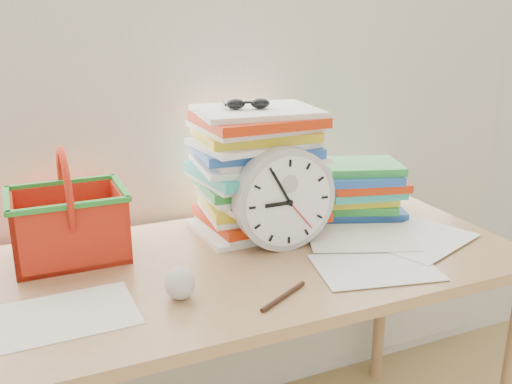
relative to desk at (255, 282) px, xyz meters
name	(u,v)px	position (x,y,z in m)	size (l,w,h in m)	color
curtain	(202,35)	(0.00, 0.38, 0.62)	(2.40, 0.01, 2.50)	beige
desk	(255,282)	(0.00, 0.00, 0.00)	(1.40, 0.70, 0.75)	#9B7248
paper_stack	(258,171)	(0.09, 0.18, 0.25)	(0.36, 0.29, 0.36)	white
clock	(284,199)	(0.10, 0.02, 0.21)	(0.28, 0.28, 0.06)	#B0B0B0
sunglasses	(248,103)	(0.06, 0.18, 0.45)	(0.14, 0.12, 0.03)	black
book_stack	(360,189)	(0.43, 0.16, 0.16)	(0.28, 0.22, 0.17)	white
basket	(67,205)	(-0.44, 0.19, 0.22)	(0.29, 0.22, 0.29)	red
crumpled_ball	(180,283)	(-0.24, -0.14, 0.11)	(0.07, 0.07, 0.07)	silver
pen	(283,296)	(-0.03, -0.24, 0.08)	(0.01, 0.01, 0.16)	black
scattered_papers	(255,254)	(0.00, 0.00, 0.08)	(1.26, 0.42, 0.02)	white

